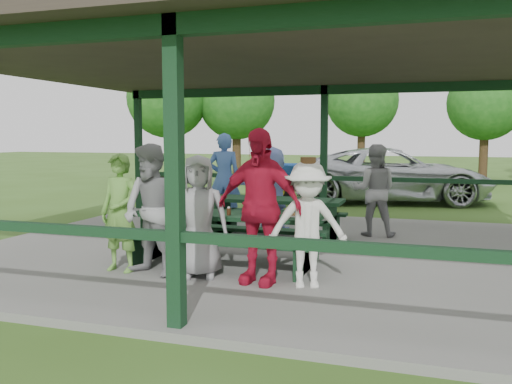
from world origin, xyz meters
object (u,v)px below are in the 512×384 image
(spectator_lblue, at_px, (273,189))
(spectator_blue, at_px, (224,178))
(pickup_truck, at_px, (391,175))
(contestant_grey_mid, at_px, (199,216))
(picnic_table_near, at_px, (227,231))
(contestant_red, at_px, (259,206))
(picnic_table_far, at_px, (275,214))
(contestant_grey_left, at_px, (152,210))
(farm_trailer, at_px, (309,181))
(contestant_green, at_px, (120,213))
(spectator_grey, at_px, (374,190))
(contestant_white_fedora, at_px, (308,225))

(spectator_lblue, height_order, spectator_blue, spectator_blue)
(spectator_lblue, xyz_separation_m, pickup_truck, (1.85, 6.21, -0.12))
(contestant_grey_mid, relative_size, pickup_truck, 0.28)
(picnic_table_near, distance_m, contestant_red, 1.24)
(pickup_truck, bearing_deg, spectator_blue, 139.58)
(picnic_table_far, xyz_separation_m, contestant_grey_mid, (-0.26, -2.81, 0.34))
(contestant_grey_left, xyz_separation_m, farm_trailer, (0.04, 9.58, -0.39))
(contestant_green, relative_size, contestant_red, 0.83)
(farm_trailer, bearing_deg, spectator_grey, -76.10)
(contestant_red, bearing_deg, farm_trailer, 107.78)
(picnic_table_far, distance_m, contestant_green, 3.20)
(contestant_grey_left, bearing_deg, contestant_grey_mid, 29.04)
(spectator_blue, bearing_deg, contestant_green, 79.03)
(contestant_green, relative_size, contestant_grey_left, 0.92)
(contestant_grey_mid, relative_size, contestant_red, 0.82)
(spectator_lblue, xyz_separation_m, spectator_grey, (1.96, 0.02, 0.03))
(picnic_table_near, bearing_deg, contestant_grey_left, -126.86)
(picnic_table_far, relative_size, pickup_truck, 0.42)
(contestant_grey_mid, xyz_separation_m, farm_trailer, (-0.57, 9.45, -0.32))
(picnic_table_near, distance_m, contestant_grey_mid, 0.88)
(spectator_lblue, xyz_separation_m, farm_trailer, (-0.52, 5.70, -0.34))
(spectator_lblue, xyz_separation_m, spectator_blue, (-1.24, 0.50, 0.13))
(picnic_table_near, bearing_deg, contestant_grey_mid, -96.28)
(picnic_table_far, xyz_separation_m, contestant_white_fedora, (1.22, -2.84, 0.31))
(picnic_table_far, height_order, contestant_grey_left, contestant_grey_left)
(contestant_grey_left, relative_size, spectator_grey, 1.03)
(contestant_green, distance_m, spectator_grey, 4.89)
(contestant_grey_mid, height_order, contestant_white_fedora, contestant_grey_mid)
(contestant_white_fedora, bearing_deg, farm_trailer, 84.84)
(contestant_red, bearing_deg, picnic_table_near, 141.19)
(picnic_table_near, relative_size, farm_trailer, 0.80)
(picnic_table_far, relative_size, contestant_grey_mid, 1.48)
(spectator_grey, height_order, pickup_truck, spectator_grey)
(pickup_truck, bearing_deg, contestant_white_fedora, 166.14)
(contestant_green, distance_m, contestant_red, 2.01)
(contestant_grey_mid, xyz_separation_m, spectator_grey, (1.91, 3.77, 0.04))
(picnic_table_near, bearing_deg, spectator_blue, 111.85)
(spectator_lblue, relative_size, farm_trailer, 0.48)
(pickup_truck, xyz_separation_m, farm_trailer, (-2.37, -0.51, -0.21))
(spectator_lblue, distance_m, spectator_grey, 1.96)
(picnic_table_near, distance_m, pickup_truck, 9.31)
(spectator_lblue, relative_size, spectator_grey, 0.97)
(contestant_green, xyz_separation_m, spectator_blue, (-0.14, 4.30, 0.15))
(picnic_table_far, height_order, contestant_grey_mid, contestant_grey_mid)
(picnic_table_far, bearing_deg, spectator_grey, 30.22)
(picnic_table_far, xyz_separation_m, contestant_grey_left, (-0.87, -2.94, 0.42))
(farm_trailer, bearing_deg, spectator_lblue, -94.45)
(contestant_white_fedora, bearing_deg, pickup_truck, 70.84)
(contestant_red, bearing_deg, contestant_green, -170.37)
(picnic_table_near, height_order, contestant_grey_mid, contestant_grey_mid)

